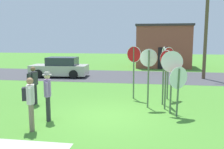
% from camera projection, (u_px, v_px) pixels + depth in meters
% --- Properties ---
extents(ground_plane, '(80.00, 80.00, 0.00)m').
position_uv_depth(ground_plane, '(108.00, 116.00, 9.11)').
color(ground_plane, '#47842D').
extents(street_asphalt, '(60.00, 6.40, 0.01)m').
position_uv_depth(street_asphalt, '(129.00, 76.00, 18.93)').
color(street_asphalt, '#424247').
rests_on(street_asphalt, ground).
extents(building_background, '(5.56, 4.52, 4.35)m').
position_uv_depth(building_background, '(163.00, 46.00, 25.28)').
color(building_background, brown).
rests_on(building_background, ground).
extents(utility_pole, '(1.80, 0.24, 7.25)m').
position_uv_depth(utility_pole, '(206.00, 26.00, 17.18)').
color(utility_pole, brown).
rests_on(utility_pole, ground).
extents(parked_car_on_street, '(4.39, 2.20, 1.51)m').
position_uv_depth(parked_car_on_street, '(60.00, 68.00, 18.62)').
color(parked_car_on_street, '#B7B2A3').
rests_on(parked_car_on_street, ground).
extents(stop_sign_center_cluster, '(0.60, 0.67, 2.50)m').
position_uv_depth(stop_sign_center_cluster, '(168.00, 63.00, 11.43)').
color(stop_sign_center_cluster, '#51664C').
rests_on(stop_sign_center_cluster, ground).
extents(stop_sign_leaning_left, '(0.82, 0.19, 2.42)m').
position_uv_depth(stop_sign_leaning_left, '(172.00, 71.00, 9.21)').
color(stop_sign_leaning_left, '#51664C').
rests_on(stop_sign_leaning_left, ground).
extents(stop_sign_nearest, '(0.69, 0.40, 2.54)m').
position_uv_depth(stop_sign_nearest, '(134.00, 63.00, 11.54)').
color(stop_sign_nearest, '#51664C').
rests_on(stop_sign_nearest, ground).
extents(stop_sign_far_back, '(0.48, 0.52, 2.43)m').
position_uv_depth(stop_sign_far_back, '(166.00, 70.00, 9.75)').
color(stop_sign_far_back, '#51664C').
rests_on(stop_sign_far_back, ground).
extents(stop_sign_tallest, '(0.15, 0.89, 2.55)m').
position_uv_depth(stop_sign_tallest, '(164.00, 65.00, 10.44)').
color(stop_sign_tallest, '#51664C').
rests_on(stop_sign_tallest, ground).
extents(stop_sign_rear_left, '(0.70, 0.49, 1.88)m').
position_uv_depth(stop_sign_rear_left, '(178.00, 83.00, 8.80)').
color(stop_sign_rear_left, '#51664C').
rests_on(stop_sign_rear_left, ground).
extents(stop_sign_leaning_right, '(0.71, 0.23, 2.47)m').
position_uv_depth(stop_sign_leaning_right, '(148.00, 68.00, 9.98)').
color(stop_sign_leaning_right, '#51664C').
rests_on(stop_sign_leaning_right, ground).
extents(person_in_blue, '(0.44, 0.53, 1.69)m').
position_uv_depth(person_in_blue, '(30.00, 100.00, 7.53)').
color(person_in_blue, '#7A6B56').
rests_on(person_in_blue, ground).
extents(person_on_left, '(0.38, 0.57, 1.69)m').
position_uv_depth(person_on_left, '(33.00, 83.00, 10.54)').
color(person_on_left, '#2D2D33').
rests_on(person_on_left, ground).
extents(person_in_dark_shirt, '(0.33, 0.54, 1.74)m').
position_uv_depth(person_in_dark_shirt, '(48.00, 93.00, 8.48)').
color(person_in_dark_shirt, '#2D2D33').
rests_on(person_in_dark_shirt, ground).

